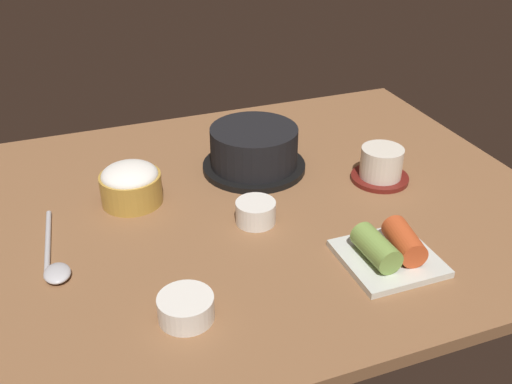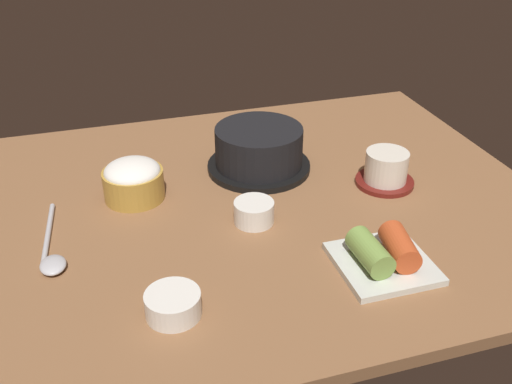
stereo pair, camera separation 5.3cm
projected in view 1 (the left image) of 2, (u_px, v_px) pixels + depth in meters
dining_table at (240, 209)px, 97.12cm from camera, size 100.00×76.00×2.00cm
stone_pot at (254, 149)px, 105.04cm from camera, size 18.50×18.50×7.99cm
rice_bowl at (131, 184)px, 95.58cm from camera, size 9.94×9.94×6.71cm
tea_cup_with_saucer at (381, 165)px, 102.16cm from camera, size 10.04×10.04×6.08cm
banchan_cup_center at (256, 211)px, 91.19cm from camera, size 6.24×6.24×3.52cm
kimchi_plate at (389, 250)px, 82.50cm from camera, size 12.84×12.84×4.77cm
side_bowl_near at (186, 307)px, 72.66cm from camera, size 7.05×7.05×3.17cm
spoon at (54, 262)px, 82.20cm from camera, size 3.63×19.14×1.35cm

